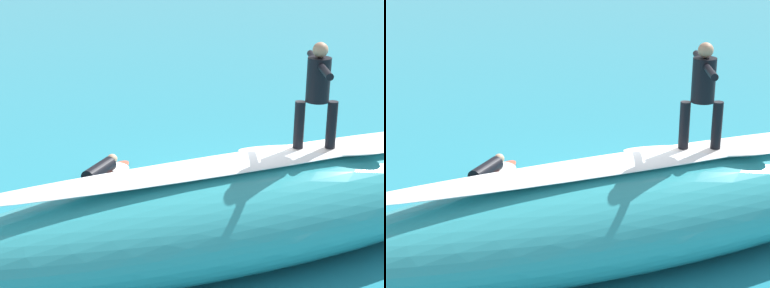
# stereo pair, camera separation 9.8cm
# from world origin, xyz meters

# --- Properties ---
(ground_plane) EXTENTS (120.00, 120.00, 0.00)m
(ground_plane) POSITION_xyz_m (0.00, 0.00, 0.00)
(ground_plane) COLOR teal
(wave_crest) EXTENTS (9.80, 4.02, 1.51)m
(wave_crest) POSITION_xyz_m (0.15, 1.54, 0.75)
(wave_crest) COLOR teal
(wave_crest) RESTS_ON ground_plane
(wave_foam_lip) EXTENTS (8.12, 2.41, 0.08)m
(wave_foam_lip) POSITION_xyz_m (0.15, 1.54, 1.55)
(wave_foam_lip) COLOR white
(wave_foam_lip) RESTS_ON wave_crest
(surfboard_riding) EXTENTS (2.20, 0.83, 0.09)m
(surfboard_riding) POSITION_xyz_m (-0.70, 1.35, 1.55)
(surfboard_riding) COLOR silver
(surfboard_riding) RESTS_ON wave_crest
(surfer_riding) EXTENTS (0.59, 1.42, 1.51)m
(surfer_riding) POSITION_xyz_m (-0.70, 1.35, 2.48)
(surfer_riding) COLOR black
(surfer_riding) RESTS_ON surfboard_riding
(surfboard_paddling) EXTENTS (1.58, 2.01, 0.07)m
(surfboard_paddling) POSITION_xyz_m (2.25, -1.75, 0.03)
(surfboard_paddling) COLOR #E0563D
(surfboard_paddling) RESTS_ON ground_plane
(surfer_paddling) EXTENTS (1.09, 1.47, 0.30)m
(surfer_paddling) POSITION_xyz_m (2.32, -1.65, 0.19)
(surfer_paddling) COLOR black
(surfer_paddling) RESTS_ON surfboard_paddling
(foam_patch_near) EXTENTS (1.02, 0.85, 0.13)m
(foam_patch_near) POSITION_xyz_m (1.35, -1.55, 0.07)
(foam_patch_near) COLOR white
(foam_patch_near) RESTS_ON ground_plane
(foam_patch_mid) EXTENTS (0.77, 0.80, 0.08)m
(foam_patch_mid) POSITION_xyz_m (1.93, -2.26, 0.04)
(foam_patch_mid) COLOR white
(foam_patch_mid) RESTS_ON ground_plane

